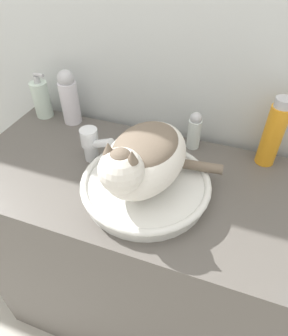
# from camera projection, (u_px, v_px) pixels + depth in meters

# --- Properties ---
(wall_back) EXTENTS (8.00, 0.05, 2.40)m
(wall_back) POSITION_uv_depth(u_px,v_px,m) (186.00, 40.00, 0.90)
(wall_back) COLOR silver
(wall_back) RESTS_ON ground_plane
(vanity_counter) EXTENTS (1.17, 0.51, 0.89)m
(vanity_counter) POSITION_uv_depth(u_px,v_px,m) (149.00, 262.00, 1.18)
(vanity_counter) COLOR #56514C
(vanity_counter) RESTS_ON ground_plane
(sink_basin) EXTENTS (0.36, 0.36, 0.05)m
(sink_basin) POSITION_uv_depth(u_px,v_px,m) (145.00, 185.00, 0.84)
(sink_basin) COLOR silver
(sink_basin) RESTS_ON vanity_counter
(cat) EXTENTS (0.31, 0.32, 0.19)m
(cat) POSITION_uv_depth(u_px,v_px,m) (143.00, 157.00, 0.75)
(cat) COLOR silver
(cat) RESTS_ON sink_basin
(faucet) EXTENTS (0.13, 0.08, 0.12)m
(faucet) POSITION_uv_depth(u_px,v_px,m) (92.00, 143.00, 0.92)
(faucet) COLOR silver
(faucet) RESTS_ON vanity_counter
(lotion_bottle_white) EXTENTS (0.06, 0.06, 0.20)m
(lotion_bottle_white) POSITION_uv_depth(u_px,v_px,m) (69.00, 97.00, 1.07)
(lotion_bottle_white) COLOR silver
(lotion_bottle_white) RESTS_ON vanity_counter
(shampoo_bottle_tall) EXTENTS (0.06, 0.06, 0.22)m
(shampoo_bottle_tall) POSITION_uv_depth(u_px,v_px,m) (273.00, 133.00, 0.88)
(shampoo_bottle_tall) COLOR orange
(shampoo_bottle_tall) RESTS_ON vanity_counter
(soap_pump_bottle) EXTENTS (0.06, 0.06, 0.17)m
(soap_pump_bottle) POSITION_uv_depth(u_px,v_px,m) (42.00, 99.00, 1.12)
(soap_pump_bottle) COLOR silver
(soap_pump_bottle) RESTS_ON vanity_counter
(deodorant_stick) EXTENTS (0.04, 0.04, 0.13)m
(deodorant_stick) POSITION_uv_depth(u_px,v_px,m) (194.00, 130.00, 0.97)
(deodorant_stick) COLOR silver
(deodorant_stick) RESTS_ON vanity_counter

